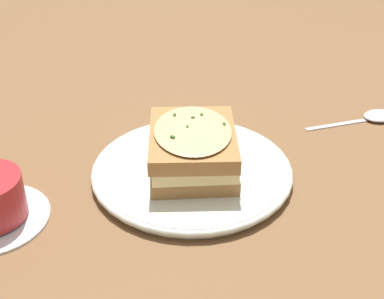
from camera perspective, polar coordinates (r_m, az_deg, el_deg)
ground_plane at (r=0.73m, az=-2.29°, el=-2.60°), size 2.40×2.40×0.00m
dinner_plate at (r=0.72m, az=0.00°, el=-2.27°), size 0.27×0.27×0.02m
sandwich at (r=0.70m, az=0.03°, el=0.17°), size 0.16×0.13×0.06m
spoon at (r=0.91m, az=18.93°, el=3.33°), size 0.05×0.16×0.01m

